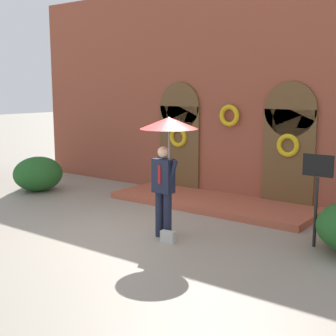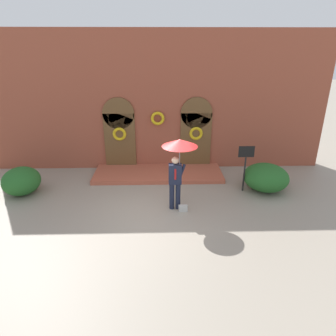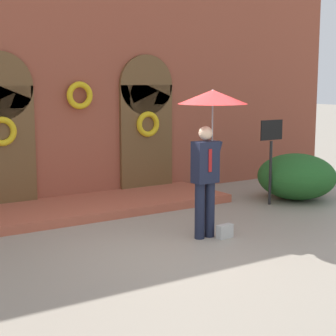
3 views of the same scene
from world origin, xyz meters
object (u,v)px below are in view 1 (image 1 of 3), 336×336
object	(u,v)px
handbag	(168,237)
person_with_umbrella	(167,141)
sign_post	(317,185)
shrub_left	(38,174)

from	to	relation	value
handbag	person_with_umbrella	bearing A→B (deg)	122.57
sign_post	shrub_left	bearing A→B (deg)	179.96
person_with_umbrella	sign_post	bearing A→B (deg)	26.52
person_with_umbrella	handbag	bearing A→B (deg)	-51.66
sign_post	shrub_left	xyz separation A→B (m)	(-8.00, 0.01, -0.68)
handbag	shrub_left	world-z (taller)	shrub_left
person_with_umbrella	sign_post	xyz separation A→B (m)	(2.47, 1.23, -0.75)
shrub_left	person_with_umbrella	bearing A→B (deg)	-12.60
handbag	sign_post	bearing A→B (deg)	26.02
person_with_umbrella	shrub_left	size ratio (longest dim) A/B	1.67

